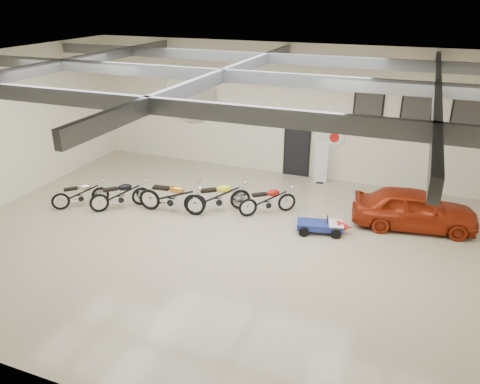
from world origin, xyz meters
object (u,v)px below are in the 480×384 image
at_px(motorcycle_yellow, 218,196).
at_px(go_kart, 325,224).
at_px(motorcycle_black, 120,194).
at_px(motorcycle_red, 268,200).
at_px(motorcycle_gold, 171,196).
at_px(vintage_car, 414,209).
at_px(motorcycle_silver, 80,193).
at_px(banner_stand, 321,161).

height_order(motorcycle_yellow, go_kart, motorcycle_yellow).
xyz_separation_m(motorcycle_black, motorcycle_red, (4.68, 1.40, -0.01)).
bearing_deg(motorcycle_yellow, motorcycle_black, 159.71).
xyz_separation_m(motorcycle_gold, vintage_car, (7.38, 1.78, 0.04)).
xyz_separation_m(go_kart, vintage_car, (2.43, 1.35, 0.32)).
bearing_deg(motorcycle_black, motorcycle_yellow, -27.91).
height_order(motorcycle_black, vintage_car, vintage_car).
xyz_separation_m(motorcycle_silver, motorcycle_yellow, (4.46, 1.32, 0.08)).
distance_m(motorcycle_silver, motorcycle_red, 6.26).
xyz_separation_m(motorcycle_black, go_kart, (6.68, 0.79, -0.21)).
distance_m(motorcycle_silver, vintage_car, 10.74).
bearing_deg(motorcycle_silver, go_kart, -36.62).
bearing_deg(motorcycle_black, vintage_car, -31.77).
bearing_deg(motorcycle_gold, motorcycle_silver, -173.47).
bearing_deg(motorcycle_gold, vintage_car, 7.02).
distance_m(motorcycle_gold, motorcycle_yellow, 1.51).
distance_m(banner_stand, motorcycle_silver, 8.64).
distance_m(banner_stand, vintage_car, 4.26).
distance_m(motorcycle_red, vintage_car, 4.50).
height_order(motorcycle_gold, vintage_car, vintage_car).
bearing_deg(motorcycle_black, motorcycle_gold, -33.43).
xyz_separation_m(motorcycle_gold, motorcycle_yellow, (1.39, 0.60, -0.03)).
height_order(motorcycle_gold, motorcycle_red, motorcycle_gold).
bearing_deg(go_kart, banner_stand, 91.13).
bearing_deg(go_kart, motorcycle_silver, 174.85).
relative_size(motorcycle_silver, motorcycle_yellow, 0.86).
xyz_separation_m(motorcycle_yellow, go_kart, (3.56, -0.17, -0.25)).
height_order(motorcycle_silver, motorcycle_red, motorcycle_red).
bearing_deg(go_kart, vintage_car, 15.78).
distance_m(motorcycle_black, go_kart, 6.73).
bearing_deg(motorcycle_silver, vintage_car, -31.32).
bearing_deg(go_kart, motorcycle_red, 149.72).
relative_size(motorcycle_yellow, vintage_car, 0.59).
relative_size(motorcycle_gold, motorcycle_red, 1.17).
xyz_separation_m(motorcycle_black, vintage_car, (9.11, 2.14, 0.11)).
height_order(motorcycle_silver, motorcycle_black, motorcycle_black).
height_order(motorcycle_black, motorcycle_red, motorcycle_black).
relative_size(banner_stand, vintage_car, 0.47).
bearing_deg(motorcycle_yellow, motorcycle_gold, 166.17).
bearing_deg(motorcycle_red, motorcycle_yellow, 157.15).
distance_m(motorcycle_gold, go_kart, 4.97).
bearing_deg(vintage_car, motorcycle_black, 94.41).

